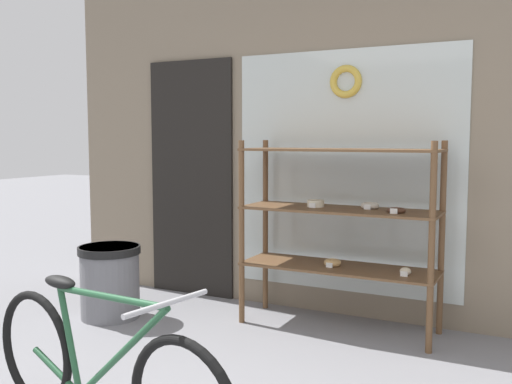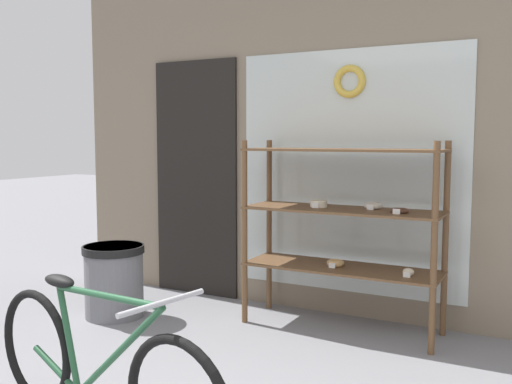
% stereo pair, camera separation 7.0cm
% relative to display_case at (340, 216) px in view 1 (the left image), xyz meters
% --- Properties ---
extents(storefront_facade, '(4.90, 0.13, 3.78)m').
position_rel_display_case_xyz_m(storefront_facade, '(-0.30, 0.37, 0.99)').
color(storefront_facade, gray).
rests_on(storefront_facade, ground_plane).
extents(display_case, '(1.45, 0.46, 1.40)m').
position_rel_display_case_xyz_m(display_case, '(0.00, 0.00, 0.00)').
color(display_case, brown).
rests_on(display_case, ground_plane).
extents(bicycle, '(1.68, 0.50, 0.75)m').
position_rel_display_case_xyz_m(bicycle, '(-0.50, -2.02, -0.51)').
color(bicycle, black).
rests_on(bicycle, ground_plane).
extents(trash_bin, '(0.48, 0.48, 0.57)m').
position_rel_display_case_xyz_m(trash_bin, '(-1.70, -0.56, -0.53)').
color(trash_bin, slate).
rests_on(trash_bin, ground_plane).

